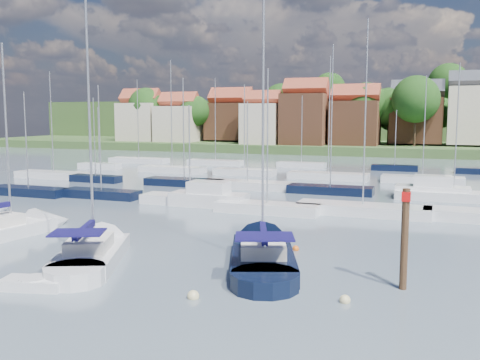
% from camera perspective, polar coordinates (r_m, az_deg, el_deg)
% --- Properties ---
extents(ground, '(260.00, 260.00, 0.00)m').
position_cam_1_polar(ground, '(65.48, 8.05, -0.26)').
color(ground, '#4F5D6B').
rests_on(ground, ground).
extents(sailboat_left, '(4.04, 10.48, 13.94)m').
position_cam_1_polar(sailboat_left, '(40.04, -22.48, -4.82)').
color(sailboat_left, silver).
rests_on(sailboat_left, ground).
extents(sailboat_centre, '(7.25, 11.72, 15.56)m').
position_cam_1_polar(sailboat_centre, '(32.32, -14.97, -7.27)').
color(sailboat_centre, silver).
rests_on(sailboat_centre, ground).
extents(sailboat_navy, '(7.33, 12.91, 17.30)m').
position_cam_1_polar(sailboat_navy, '(30.95, 2.34, -7.68)').
color(sailboat_navy, black).
rests_on(sailboat_navy, ground).
extents(tender, '(3.21, 2.04, 0.64)m').
position_cam_1_polar(tender, '(27.50, -21.15, -10.27)').
color(tender, silver).
rests_on(tender, ground).
extents(timber_piling, '(0.40, 0.40, 7.04)m').
position_cam_1_polar(timber_piling, '(26.44, 17.08, -7.97)').
color(timber_piling, '#4C331E').
rests_on(timber_piling, ground).
extents(buoy_c, '(0.46, 0.46, 0.46)m').
position_cam_1_polar(buoy_c, '(29.36, -17.79, -9.54)').
color(buoy_c, '#D85914').
rests_on(buoy_c, ground).
extents(buoy_d, '(0.54, 0.54, 0.54)m').
position_cam_1_polar(buoy_d, '(24.61, -5.02, -12.46)').
color(buoy_d, beige).
rests_on(buoy_d, ground).
extents(buoy_e, '(0.41, 0.41, 0.41)m').
position_cam_1_polar(buoy_e, '(32.85, 5.96, -7.48)').
color(buoy_e, '#D85914').
rests_on(buoy_e, ground).
extents(buoy_f, '(0.49, 0.49, 0.49)m').
position_cam_1_polar(buoy_f, '(24.46, 11.12, -12.69)').
color(buoy_f, beige).
rests_on(buoy_f, ground).
extents(marina_field, '(79.62, 41.41, 15.93)m').
position_cam_1_polar(marina_field, '(60.32, 8.83, -0.48)').
color(marina_field, silver).
rests_on(marina_field, ground).
extents(far_shore_town, '(212.46, 90.00, 22.27)m').
position_cam_1_polar(far_shore_town, '(156.59, 16.29, 5.40)').
color(far_shore_town, '#3D562B').
rests_on(far_shore_town, ground).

